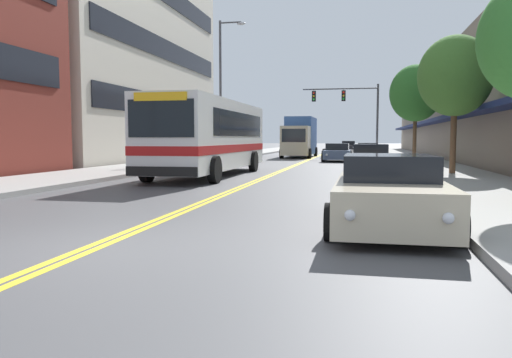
# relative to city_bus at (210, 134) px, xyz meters

# --- Properties ---
(ground_plane) EXTENTS (240.00, 240.00, 0.00)m
(ground_plane) POSITION_rel_city_bus_xyz_m (2.58, 22.66, -1.80)
(ground_plane) COLOR #4C4C4F
(sidewalk_left) EXTENTS (3.99, 106.00, 0.16)m
(sidewalk_left) POSITION_rel_city_bus_xyz_m (-4.92, 22.66, -1.72)
(sidewalk_left) COLOR #9E9B96
(sidewalk_left) RESTS_ON ground_plane
(sidewalk_right) EXTENTS (3.99, 106.00, 0.16)m
(sidewalk_right) POSITION_rel_city_bus_xyz_m (10.07, 22.66, -1.72)
(sidewalk_right) COLOR #9E9B96
(sidewalk_right) RESTS_ON ground_plane
(centre_line) EXTENTS (0.34, 106.00, 0.01)m
(centre_line) POSITION_rel_city_bus_xyz_m (2.58, 22.66, -1.80)
(centre_line) COLOR yellow
(centre_line) RESTS_ON ground_plane
(storefront_row_right) EXTENTS (9.10, 68.00, 7.98)m
(storefront_row_right) POSITION_rel_city_bus_xyz_m (16.30, 22.66, 2.18)
(storefront_row_right) COLOR gray
(storefront_row_right) RESTS_ON ground_plane
(city_bus) EXTENTS (2.92, 10.86, 3.19)m
(city_bus) POSITION_rel_city_bus_xyz_m (0.00, 0.00, 0.00)
(city_bus) COLOR silver
(city_bus) RESTS_ON ground_plane
(car_silver_parked_left_near) EXTENTS (2.15, 4.83, 1.35)m
(car_silver_parked_left_near) POSITION_rel_city_bus_xyz_m (-1.78, 12.49, -1.16)
(car_silver_parked_left_near) COLOR #B7B7BC
(car_silver_parked_left_near) RESTS_ON ground_plane
(car_champagne_parked_right_foreground) EXTENTS (2.12, 4.69, 1.33)m
(car_champagne_parked_right_foreground) POSITION_rel_city_bus_xyz_m (6.99, -11.64, -1.18)
(car_champagne_parked_right_foreground) COLOR beige
(car_champagne_parked_right_foreground) RESTS_ON ground_plane
(car_navy_parked_right_mid) EXTENTS (2.14, 4.50, 1.34)m
(car_navy_parked_right_mid) POSITION_rel_city_bus_xyz_m (6.91, 3.84, -1.19)
(car_navy_parked_right_mid) COLOR #19234C
(car_navy_parked_right_mid) RESTS_ON ground_plane
(car_white_parked_right_far) EXTENTS (2.06, 4.34, 1.25)m
(car_white_parked_right_far) POSITION_rel_city_bus_xyz_m (6.98, 20.74, -1.21)
(car_white_parked_right_far) COLOR white
(car_white_parked_right_far) RESTS_ON ground_plane
(car_slate_blue_moving_lead) EXTENTS (2.05, 4.20, 1.27)m
(car_slate_blue_moving_lead) POSITION_rel_city_bus_xyz_m (4.83, 14.75, -1.21)
(car_slate_blue_moving_lead) COLOR #475675
(car_slate_blue_moving_lead) RESTS_ON ground_plane
(car_black_moving_second) EXTENTS (2.09, 4.89, 1.20)m
(car_black_moving_second) POSITION_rel_city_bus_xyz_m (4.32, 22.01, -1.24)
(car_black_moving_second) COLOR black
(car_black_moving_second) RESTS_ON ground_plane
(car_charcoal_moving_third) EXTENTS (2.17, 4.88, 1.28)m
(car_charcoal_moving_third) POSITION_rel_city_bus_xyz_m (4.82, 45.66, -1.21)
(car_charcoal_moving_third) COLOR #232328
(car_charcoal_moving_third) RESTS_ON ground_plane
(box_truck) EXTENTS (2.54, 7.83, 3.45)m
(box_truck) POSITION_rel_city_bus_xyz_m (1.27, 22.02, -0.07)
(box_truck) COLOR beige
(box_truck) RESTS_ON ground_plane
(traffic_signal_mast) EXTENTS (6.49, 0.38, 6.24)m
(traffic_signal_mast) POSITION_rel_city_bus_xyz_m (5.54, 23.08, 2.67)
(traffic_signal_mast) COLOR #47474C
(traffic_signal_mast) RESTS_ON ground_plane
(street_lamp_left_far) EXTENTS (1.78, 0.28, 9.31)m
(street_lamp_left_far) POSITION_rel_city_bus_xyz_m (-2.53, 11.17, 3.56)
(street_lamp_left_far) COLOR #47474C
(street_lamp_left_far) RESTS_ON ground_plane
(street_tree_right_mid) EXTENTS (3.02, 3.02, 5.70)m
(street_tree_right_mid) POSITION_rel_city_bus_xyz_m (10.22, 1.13, 2.38)
(street_tree_right_mid) COLOR brown
(street_tree_right_mid) RESTS_ON sidewalk_right
(street_tree_right_far) EXTENTS (3.20, 3.20, 6.03)m
(street_tree_right_far) POSITION_rel_city_bus_xyz_m (9.73, 11.73, 2.62)
(street_tree_right_far) COLOR brown
(street_tree_right_far) RESTS_ON sidewalk_right
(fire_hydrant) EXTENTS (0.35, 0.27, 0.84)m
(fire_hydrant) POSITION_rel_city_bus_xyz_m (8.52, -1.33, -1.23)
(fire_hydrant) COLOR red
(fire_hydrant) RESTS_ON sidewalk_right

